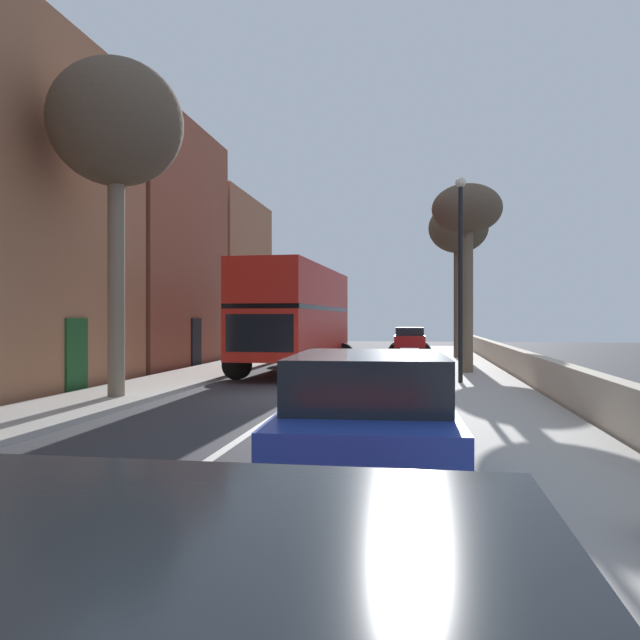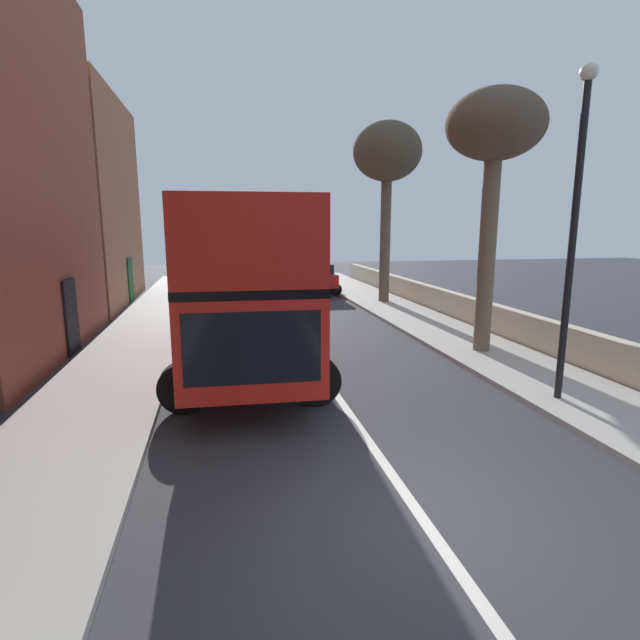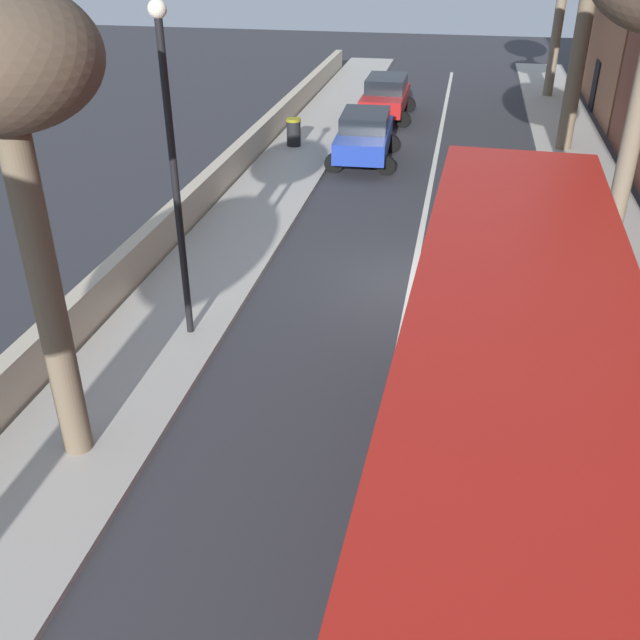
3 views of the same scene
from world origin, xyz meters
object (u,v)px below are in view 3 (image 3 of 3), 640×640
double_decker_bus (509,401)px  parked_car_red_right_0 (386,95)px  litter_bin_right (294,132)px  parked_car_blue_right_1 (364,135)px  street_tree_right_1 (1,81)px  lamppost_right (172,156)px

double_decker_bus → parked_car_red_right_0: bearing=-79.9°
parked_car_red_right_0 → litter_bin_right: size_ratio=4.34×
parked_car_blue_right_1 → street_tree_right_1: street_tree_right_1 is taller
parked_car_blue_right_1 → lamppost_right: bearing=82.0°
parked_car_red_right_0 → street_tree_right_1: bearing=84.4°
parked_car_red_right_0 → street_tree_right_1: 23.71m
lamppost_right → litter_bin_right: bearing=-85.9°
parked_car_blue_right_1 → litter_bin_right: 3.02m
parked_car_red_right_0 → lamppost_right: 19.51m
street_tree_right_1 → litter_bin_right: (0.52, -17.71, -5.21)m
lamppost_right → parked_car_red_right_0: bearing=-95.3°
double_decker_bus → parked_car_blue_right_1: 17.77m
double_decker_bus → parked_car_blue_right_1: double_decker_bus is taller
double_decker_bus → street_tree_right_1: 7.38m
parked_car_blue_right_1 → litter_bin_right: (2.80, -1.08, -0.33)m
parked_car_red_right_0 → lamppost_right: lamppost_right is taller
parked_car_red_right_0 → litter_bin_right: (2.80, 5.38, -0.34)m
parked_car_red_right_0 → litter_bin_right: parked_car_red_right_0 is taller
lamppost_right → double_decker_bus: bearing=143.4°
parked_car_red_right_0 → street_tree_right_1: (2.28, 23.09, 4.87)m
parked_car_red_right_0 → lamppost_right: bearing=84.7°
street_tree_right_1 → lamppost_right: bearing=-97.0°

